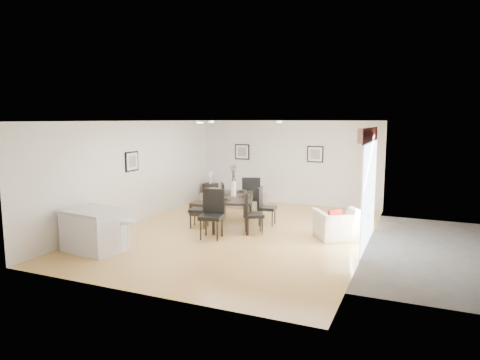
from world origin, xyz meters
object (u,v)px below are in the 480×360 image
at_px(armchair, 339,225).
at_px(dining_table, 233,199).
at_px(dining_chair_efar, 264,204).
at_px(bar_stool, 128,226).
at_px(coffee_table, 208,209).
at_px(side_table, 210,191).
at_px(dining_chair_enear, 250,211).
at_px(sofa, 234,197).
at_px(dining_chair_head, 213,211).
at_px(kitchen_island, 95,230).
at_px(dining_chair_wnear, 202,206).
at_px(dining_chair_wfar, 219,199).
at_px(dining_chair_foot, 251,195).

bearing_deg(armchair, dining_table, -36.40).
xyz_separation_m(dining_chair_efar, bar_stool, (-1.63, -3.49, 0.07)).
distance_m(coffee_table, side_table, 2.51).
bearing_deg(dining_chair_enear, side_table, 11.19).
relative_size(sofa, dining_chair_efar, 2.05).
height_order(dining_chair_head, bar_stool, dining_chair_head).
height_order(dining_table, dining_chair_head, dining_chair_head).
height_order(coffee_table, kitchen_island, kitchen_island).
distance_m(dining_chair_head, bar_stool, 2.11).
distance_m(armchair, side_table, 5.97).
bearing_deg(dining_chair_efar, kitchen_island, 136.43).
bearing_deg(dining_chair_enear, dining_chair_wnear, 59.63).
distance_m(dining_chair_head, coffee_table, 2.36).
xyz_separation_m(armchair, dining_table, (-2.74, 0.15, 0.37)).
distance_m(dining_chair_wfar, side_table, 3.05).
xyz_separation_m(dining_chair_foot, side_table, (-2.29, 1.95, -0.36)).
relative_size(dining_chair_head, kitchen_island, 0.82).
relative_size(dining_chair_wfar, coffee_table, 1.12).
relative_size(sofa, kitchen_island, 1.47).
xyz_separation_m(dining_chair_wfar, bar_stool, (-0.29, -3.55, 0.06)).
bearing_deg(armchair, sofa, -66.59).
bearing_deg(dining_chair_wnear, dining_chair_wfar, 168.85).
bearing_deg(coffee_table, dining_chair_enear, -34.04).
relative_size(sofa, dining_chair_foot, 1.77).
bearing_deg(dining_chair_enear, coffee_table, 26.34).
height_order(coffee_table, side_table, side_table).
height_order(sofa, dining_chair_foot, dining_chair_foot).
height_order(dining_table, kitchen_island, kitchen_island).
bearing_deg(dining_chair_foot, dining_table, 68.94).
bearing_deg(dining_chair_wfar, dining_chair_foot, 102.25).
bearing_deg(dining_chair_foot, dining_chair_wnear, 47.10).
height_order(dining_chair_wfar, dining_chair_head, dining_chair_head).
xyz_separation_m(dining_table, side_table, (-2.26, 3.11, -0.43)).
height_order(sofa, dining_chair_efar, dining_chair_efar).
relative_size(armchair, coffee_table, 1.14).
xyz_separation_m(sofa, dining_chair_enear, (1.72, -2.85, 0.27)).
bearing_deg(sofa, coffee_table, 81.26).
xyz_separation_m(dining_chair_head, coffee_table, (-1.18, 1.99, -0.45)).
xyz_separation_m(dining_table, dining_chair_wfar, (-0.68, 0.51, -0.14)).
xyz_separation_m(dining_chair_efar, kitchen_island, (-2.50, -3.49, -0.10)).
bearing_deg(dining_chair_wfar, side_table, -178.66).
height_order(dining_chair_efar, coffee_table, dining_chair_efar).
relative_size(dining_table, kitchen_island, 1.52).
distance_m(armchair, coffee_table, 4.06).
height_order(sofa, dining_table, dining_table).
bearing_deg(dining_chair_efar, dining_chair_wnear, 116.33).
distance_m(dining_table, coffee_table, 1.55).
xyz_separation_m(dining_chair_wfar, dining_chair_efar, (1.34, -0.06, -0.01)).
distance_m(sofa, dining_chair_efar, 2.56).
bearing_deg(bar_stool, armchair, 37.94).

